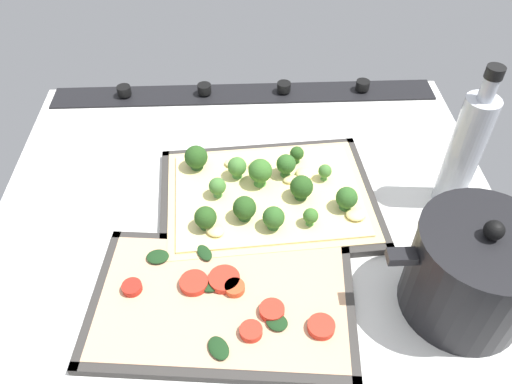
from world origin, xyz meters
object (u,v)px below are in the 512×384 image
oil_bottle (465,150)px  veggie_pizza_back (224,300)px  baking_tray_front (268,200)px  broccoli_pizza (266,192)px  cooking_pot (473,272)px  baking_tray_back (223,303)px

oil_bottle → veggie_pizza_back: bearing=27.1°
baking_tray_front → veggie_pizza_back: 20.60cm
baking_tray_front → broccoli_pizza: broccoli_pizza is taller
cooking_pot → baking_tray_front: bearing=-39.4°
baking_tray_back → oil_bottle: (-36.79, -18.76, 10.01)cm
broccoli_pizza → cooking_pot: cooking_pot is taller
broccoli_pizza → cooking_pot: (-25.08, 20.31, 4.93)cm
baking_tray_front → broccoli_pizza: bearing=15.2°
baking_tray_back → veggie_pizza_back: veggie_pizza_back is taller
veggie_pizza_back → oil_bottle: 42.22cm
baking_tray_back → veggie_pizza_back: 0.73cm
veggie_pizza_back → oil_bottle: (-36.65, -18.77, 9.29)cm
oil_bottle → cooking_pot: bearing=76.5°
baking_tray_front → veggie_pizza_back: veggie_pizza_back is taller
veggie_pizza_back → cooking_pot: 32.45cm
cooking_pot → oil_bottle: size_ratio=0.95×
baking_tray_front → oil_bottle: (-29.55, 0.55, 10.01)cm
veggie_pizza_back → oil_bottle: size_ratio=1.42×
broccoli_pizza → veggie_pizza_back: (6.80, 19.24, -1.02)cm
cooking_pot → oil_bottle: 20.68cm
broccoli_pizza → veggie_pizza_back: bearing=70.5°
veggie_pizza_back → cooking_pot: size_ratio=1.49×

